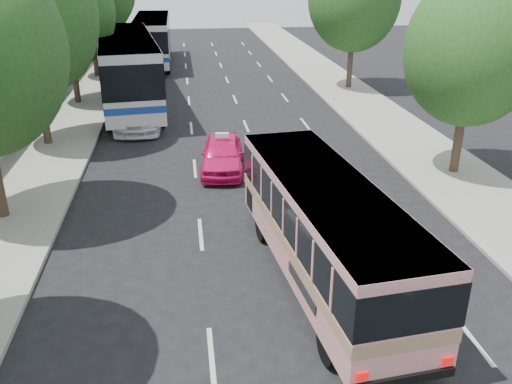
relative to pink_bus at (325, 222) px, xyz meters
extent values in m
plane|color=black|center=(-1.31, -0.76, -1.82)|extent=(120.00, 120.00, 0.00)
cube|color=#9E998E|center=(-9.81, 19.24, -1.74)|extent=(4.00, 90.00, 0.15)
cube|color=#9E998E|center=(7.19, 19.24, -1.76)|extent=(4.00, 90.00, 0.12)
cube|color=#9E998E|center=(-11.61, 19.24, -0.92)|extent=(0.30, 90.00, 1.50)
cylinder|color=#38281E|center=(-10.01, 13.24, 0.08)|extent=(0.36, 0.36, 3.80)
ellipsoid|color=#1F4F1C|center=(-10.01, 13.24, 4.08)|extent=(6.00, 6.00, 6.90)
cylinder|color=#38281E|center=(-9.91, 21.24, -0.07)|extent=(0.36, 0.36, 3.50)
ellipsoid|color=#1F4F1C|center=(-9.91, 21.24, 3.61)|extent=(5.52, 5.52, 6.35)
cylinder|color=#38281E|center=(-9.81, 29.24, 0.18)|extent=(0.36, 0.36, 3.99)
cylinder|color=#38281E|center=(-10.01, 37.24, 0.05)|extent=(0.36, 0.36, 3.72)
cylinder|color=#38281E|center=(7.39, 7.24, -0.20)|extent=(0.36, 0.36, 3.23)
ellipsoid|color=#1F4F1C|center=(7.39, 7.24, 3.20)|extent=(5.10, 5.10, 5.87)
sphere|color=#1F4F1C|center=(7.79, 6.94, 4.22)|extent=(3.32, 3.31, 3.31)
cylinder|color=#38281E|center=(7.69, 23.24, 0.08)|extent=(0.36, 0.36, 3.80)
cube|color=#D78A8B|center=(0.00, 0.00, -0.12)|extent=(3.22, 9.30, 2.44)
cube|color=#9E7A59|center=(0.00, 0.00, -0.40)|extent=(3.26, 9.33, 0.32)
cube|color=black|center=(0.00, 0.00, 0.33)|extent=(3.27, 9.34, 1.00)
cube|color=#D78A8B|center=(0.00, 0.00, 1.03)|extent=(3.24, 9.33, 0.15)
cylinder|color=black|center=(-1.27, 2.62, -1.34)|extent=(0.37, 0.97, 0.95)
cylinder|color=black|center=(0.70, 2.83, -1.34)|extent=(0.37, 0.97, 0.95)
cylinder|color=black|center=(-0.66, -3.18, -1.34)|extent=(0.37, 0.97, 0.95)
cylinder|color=black|center=(1.31, -2.98, -1.34)|extent=(0.37, 0.97, 0.95)
imported|color=#E41364|center=(-2.04, 8.90, -1.09)|extent=(2.15, 4.40, 1.45)
imported|color=white|center=(-5.81, 15.95, -0.98)|extent=(2.60, 5.84, 1.67)
cube|color=silver|center=(-6.67, 20.25, 0.57)|extent=(4.59, 14.04, 3.50)
cube|color=black|center=(-6.67, 20.25, 1.00)|extent=(4.64, 14.08, 1.72)
cube|color=navy|center=(-6.67, 20.25, -0.32)|extent=(4.63, 14.07, 0.34)
cube|color=silver|center=(-6.67, 20.25, 2.24)|extent=(4.61, 14.07, 0.16)
cylinder|color=black|center=(-8.51, 24.43, -1.18)|extent=(0.52, 1.30, 1.26)
cylinder|color=black|center=(-5.90, 24.75, -1.18)|extent=(0.52, 1.30, 1.26)
cylinder|color=black|center=(-7.39, 15.30, -1.18)|extent=(0.52, 1.30, 1.26)
cylinder|color=black|center=(-4.78, 15.62, -1.18)|extent=(0.52, 1.30, 1.26)
cube|color=silver|center=(-5.81, 34.49, 0.37)|extent=(2.73, 12.63, 3.21)
cube|color=black|center=(-5.81, 34.49, 0.76)|extent=(2.78, 12.66, 1.58)
cube|color=navy|center=(-5.81, 34.49, -0.45)|extent=(2.77, 12.65, 0.32)
cube|color=silver|center=(-5.81, 34.49, 1.90)|extent=(2.75, 12.65, 0.15)
cylinder|color=black|center=(-7.02, 38.49, -1.24)|extent=(0.34, 1.16, 1.16)
cylinder|color=black|center=(-4.63, 38.50, -1.24)|extent=(0.34, 1.16, 1.16)
cylinder|color=black|center=(-6.98, 30.07, -1.24)|extent=(0.34, 1.16, 1.16)
cylinder|color=black|center=(-4.60, 30.08, -1.24)|extent=(0.34, 1.16, 1.16)
cube|color=silver|center=(-2.04, 8.90, -0.28)|extent=(0.57, 0.24, 0.18)
camera|label=1|loc=(-3.52, -12.38, 6.38)|focal=38.00mm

